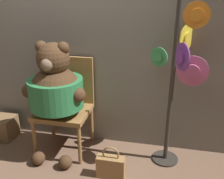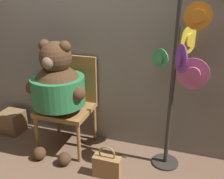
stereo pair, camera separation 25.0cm
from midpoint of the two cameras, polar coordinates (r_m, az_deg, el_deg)
ground_plane at (r=2.79m, az=-9.14°, el=-16.82°), size 14.00×14.00×0.00m
wall_back at (r=2.84m, az=-4.36°, el=13.67°), size 8.00×0.10×2.66m
chair at (r=2.88m, az=-7.37°, el=-2.25°), size 0.57×0.51×1.05m
teddy_bear at (r=2.66m, az=-9.68°, el=0.40°), size 0.68×0.60×1.27m
hat_display_rack at (r=2.43m, az=18.08°, el=2.22°), size 0.55×0.53×1.67m
handbag_on_ground at (r=2.56m, az=1.82°, el=-17.11°), size 0.28×0.11×0.35m
wooden_crate at (r=3.47m, az=-20.01°, el=-7.02°), size 0.27×0.27×0.27m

